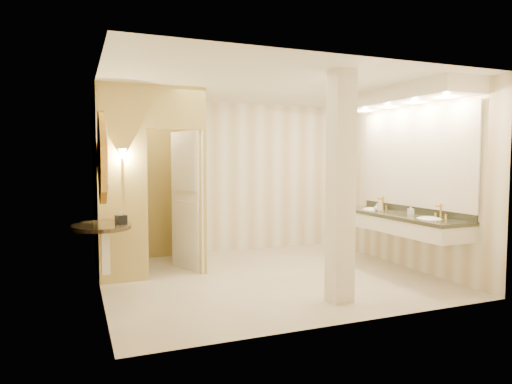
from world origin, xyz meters
The scene contains 16 objects.
floor centered at (0.00, 0.00, 0.00)m, with size 4.50×4.50×0.00m, color beige.
ceiling centered at (0.00, 0.00, 2.70)m, with size 4.50×4.50×0.00m, color white.
wall_back centered at (0.00, 2.00, 1.35)m, with size 4.50×0.02×2.70m, color #EEE6CF.
wall_front centered at (0.00, -2.00, 1.35)m, with size 4.50×0.02×2.70m, color #EEE6CF.
wall_left centered at (-2.25, 0.00, 1.35)m, with size 0.02×4.00×2.70m, color #EEE6CF.
wall_right centered at (2.25, 0.00, 1.35)m, with size 0.02×4.00×2.70m, color #EEE6CF.
toilet_closet centered at (-1.12, 0.97, 1.39)m, with size 1.50×1.55×2.70m.
wall_sconce centered at (-1.93, 0.43, 1.73)m, with size 0.14×0.14×0.42m.
vanity centered at (1.98, -0.40, 1.63)m, with size 0.75×2.55×2.09m.
console_shelf centered at (-2.21, 0.01, 1.33)m, with size 0.89×0.89×1.89m.
pillar centered at (0.35, -1.33, 1.35)m, with size 0.26×0.26×2.70m, color silver.
tissue_box centered at (-2.01, -0.07, 0.93)m, with size 0.11×0.11×0.11m, color black.
toilet centered at (-1.63, 1.64, 0.35)m, with size 0.39×0.69×0.71m, color white.
soap_bottle_a centered at (1.93, -0.69, 0.95)m, with size 0.07×0.07×0.15m, color beige.
soap_bottle_b centered at (1.86, 0.00, 0.93)m, with size 0.09×0.09×0.12m, color silver.
soap_bottle_c centered at (1.87, -0.05, 0.97)m, with size 0.07×0.07×0.19m, color #C6B28C.
Camera 1 is at (-2.53, -5.88, 1.67)m, focal length 32.00 mm.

